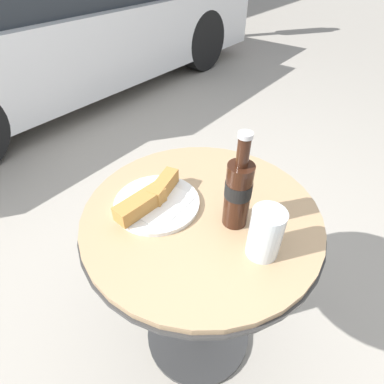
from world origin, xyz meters
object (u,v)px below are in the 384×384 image
(drinking_glass, at_px, (265,235))
(lunch_plate_near, at_px, (154,200))
(cola_bottle_left, at_px, (238,191))
(parked_car, at_px, (50,27))
(bistro_table, at_px, (200,259))

(drinking_glass, xyz_separation_m, lunch_plate_near, (-0.04, 0.30, -0.04))
(cola_bottle_left, relative_size, drinking_glass, 2.01)
(cola_bottle_left, height_order, parked_car, parked_car)
(bistro_table, relative_size, cola_bottle_left, 2.78)
(drinking_glass, distance_m, lunch_plate_near, 0.30)
(bistro_table, distance_m, drinking_glass, 0.32)
(bistro_table, height_order, cola_bottle_left, cola_bottle_left)
(bistro_table, relative_size, parked_car, 0.17)
(bistro_table, bearing_deg, drinking_glass, -96.06)
(bistro_table, relative_size, lunch_plate_near, 2.99)
(bistro_table, bearing_deg, cola_bottle_left, -75.01)
(bistro_table, height_order, lunch_plate_near, lunch_plate_near)
(cola_bottle_left, relative_size, lunch_plate_near, 1.07)
(drinking_glass, height_order, lunch_plate_near, drinking_glass)
(lunch_plate_near, xyz_separation_m, parked_car, (1.24, 2.55, -0.14))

